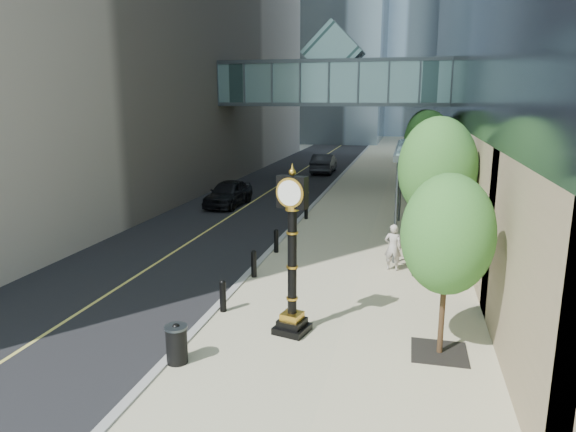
% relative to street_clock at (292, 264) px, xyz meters
% --- Properties ---
extents(ground, '(320.00, 320.00, 0.00)m').
position_rel_street_clock_xyz_m(ground, '(0.33, -3.29, -2.04)').
color(ground, gray).
rests_on(ground, ground).
extents(road, '(8.00, 180.00, 0.02)m').
position_rel_street_clock_xyz_m(road, '(-6.67, 36.71, -2.03)').
color(road, black).
rests_on(road, ground).
extents(sidewalk, '(8.00, 180.00, 0.06)m').
position_rel_street_clock_xyz_m(sidewalk, '(1.33, 36.71, -2.01)').
color(sidewalk, tan).
rests_on(sidewalk, ground).
extents(curb, '(0.25, 180.00, 0.07)m').
position_rel_street_clock_xyz_m(curb, '(-2.67, 36.71, -2.01)').
color(curb, gray).
rests_on(curb, ground).
extents(skywalk, '(17.00, 4.20, 5.80)m').
position_rel_street_clock_xyz_m(skywalk, '(-2.67, 24.71, 5.67)').
color(skywalk, slate).
rests_on(skywalk, ground).
extents(entrance_canopy, '(3.00, 8.00, 4.38)m').
position_rel_street_clock_xyz_m(entrance_canopy, '(3.81, 10.71, 2.15)').
color(entrance_canopy, '#383F44').
rests_on(entrance_canopy, ground).
extents(bollard_row, '(0.20, 16.20, 0.90)m').
position_rel_street_clock_xyz_m(bollard_row, '(-2.37, 5.71, -1.53)').
color(bollard_row, black).
rests_on(bollard_row, sidewalk).
extents(street_trees, '(2.80, 28.50, 5.76)m').
position_rel_street_clock_xyz_m(street_trees, '(3.93, 13.96, 1.72)').
color(street_trees, black).
rests_on(street_trees, sidewalk).
extents(street_clock, '(1.04, 1.04, 4.58)m').
position_rel_street_clock_xyz_m(street_clock, '(0.00, 0.00, 0.00)').
color(street_clock, black).
rests_on(street_clock, sidewalk).
extents(trash_bin, '(0.61, 0.61, 0.90)m').
position_rel_street_clock_xyz_m(trash_bin, '(-2.37, -2.31, -1.53)').
color(trash_bin, black).
rests_on(trash_bin, sidewalk).
extents(pedestrian, '(0.70, 0.50, 1.79)m').
position_rel_street_clock_xyz_m(pedestrian, '(2.50, 6.08, -1.09)').
color(pedestrian, '#ADA69F').
rests_on(pedestrian, sidewalk).
extents(car_near, '(2.01, 4.67, 1.57)m').
position_rel_street_clock_xyz_m(car_near, '(-7.73, 16.28, -1.24)').
color(car_near, black).
rests_on(car_near, road).
extents(car_far, '(1.88, 5.12, 1.68)m').
position_rel_street_clock_xyz_m(car_far, '(-4.46, 32.07, -1.19)').
color(car_far, black).
rests_on(car_far, road).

